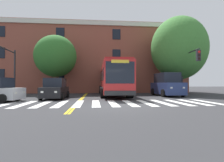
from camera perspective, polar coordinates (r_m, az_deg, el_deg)
name	(u,v)px	position (r m, az deg, el deg)	size (l,w,h in m)	color
ground_plane	(118,106)	(10.25, 1.89, -8.13)	(120.00, 120.00, 0.00)	#303033
crosswalk	(113,103)	(11.64, 0.29, -7.23)	(14.01, 4.20, 0.01)	white
lane_line_yellow_inner	(87,92)	(25.58, -8.13, -3.72)	(0.12, 36.00, 0.01)	gold
lane_line_yellow_outer	(88,92)	(25.58, -7.77, -3.72)	(0.12, 36.00, 0.01)	gold
city_bus	(113,79)	(19.48, 0.26, 0.74)	(2.96, 12.45, 3.38)	#B22323
car_black_near_lane	(55,89)	(15.82, -18.02, -2.58)	(1.94, 4.00, 1.75)	black
car_navy_far_lane	(167,85)	(19.18, 17.44, -1.30)	(2.25, 4.82, 2.40)	navy
car_teal_behind_bus	(106,87)	(28.04, -2.08, -1.83)	(2.04, 3.66, 1.74)	#236B70
traffic_light_near_corner	(189,64)	(19.75, 23.79, 5.10)	(0.70, 4.12, 4.83)	#28282D
traffic_light_far_corner	(7,62)	(19.30, -31.15, 5.42)	(0.59, 4.53, 4.83)	#28282D
street_tree_curbside_large	(179,48)	(22.96, 20.91, 9.94)	(7.48, 7.63, 9.37)	brown
street_tree_curbside_small	(56,56)	(21.90, -17.92, 7.63)	(5.25, 5.41, 7.00)	brown
building_facade	(90,60)	(27.17, -7.32, 6.94)	(28.23, 6.72, 9.92)	brown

